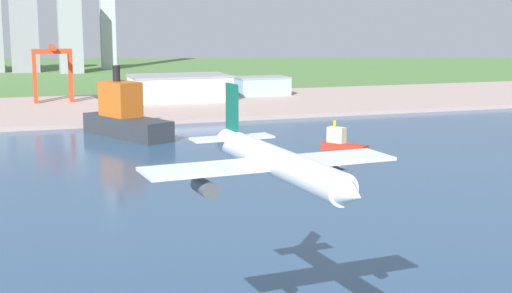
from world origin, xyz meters
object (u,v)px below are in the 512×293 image
object	(u,v)px
airplane_landing	(278,163)
container_barge	(125,117)
tugboat_small	(341,143)
port_crane_red	(52,61)
warehouse_annex	(262,86)
warehouse_main	(179,87)

from	to	relation	value
airplane_landing	container_barge	distance (m)	244.33
airplane_landing	tugboat_small	bearing A→B (deg)	62.07
container_barge	port_crane_red	xyz separation A→B (m)	(-24.80, 133.72, 19.09)
tugboat_small	port_crane_red	xyz separation A→B (m)	(-105.19, 200.96, 24.75)
tugboat_small	port_crane_red	distance (m)	228.17
warehouse_annex	warehouse_main	bearing A→B (deg)	-168.81
warehouse_main	port_crane_red	bearing A→B (deg)	172.09
tugboat_small	airplane_landing	bearing A→B (deg)	-117.93
container_barge	warehouse_annex	xyz separation A→B (m)	(114.47, 134.89, -0.57)
airplane_landing	container_barge	size ratio (longest dim) A/B	0.80
airplane_landing	port_crane_red	size ratio (longest dim) A/B	1.16
warehouse_main	warehouse_annex	xyz separation A→B (m)	(60.91, 12.05, -1.80)
warehouse_main	warehouse_annex	world-z (taller)	warehouse_main
airplane_landing	container_barge	xyz separation A→B (m)	(12.64, 242.71, -25.02)
container_barge	warehouse_main	xyz separation A→B (m)	(53.56, 122.84, 1.23)
tugboat_small	container_barge	world-z (taller)	container_barge
container_barge	warehouse_annex	bearing A→B (deg)	49.68
port_crane_red	container_barge	bearing A→B (deg)	-79.49
tugboat_small	warehouse_annex	xyz separation A→B (m)	(34.07, 202.12, 5.10)
port_crane_red	warehouse_annex	size ratio (longest dim) A/B	1.08
container_barge	airplane_landing	bearing A→B (deg)	-92.98
airplane_landing	container_barge	world-z (taller)	airplane_landing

